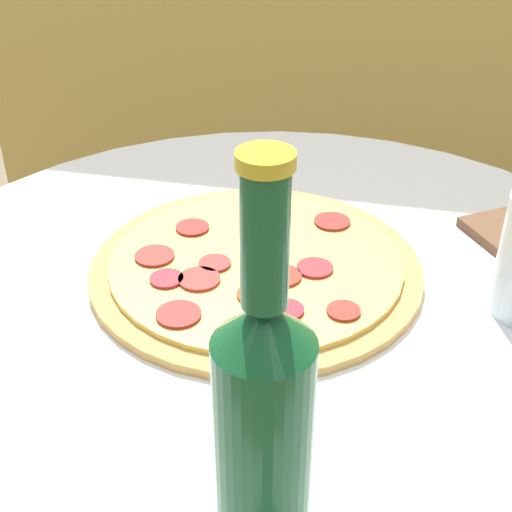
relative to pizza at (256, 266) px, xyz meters
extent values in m
cylinder|color=silver|center=(0.03, -0.04, -0.02)|extent=(0.88, 0.88, 0.02)
cylinder|color=#C68E47|center=(0.00, 0.00, 0.00)|extent=(0.36, 0.36, 0.01)
cylinder|color=#E0BC4C|center=(0.00, 0.00, 0.01)|extent=(0.32, 0.32, 0.01)
cylinder|color=maroon|center=(0.05, -0.08, 0.01)|extent=(0.03, 0.03, 0.00)
cylinder|color=maroon|center=(0.04, -0.03, 0.01)|extent=(0.04, 0.04, 0.00)
cylinder|color=maroon|center=(-0.05, -0.11, 0.01)|extent=(0.04, 0.04, 0.00)
cylinder|color=maroon|center=(-0.09, 0.05, 0.01)|extent=(0.04, 0.04, 0.00)
cylinder|color=maroon|center=(-0.11, -0.02, 0.01)|extent=(0.04, 0.04, 0.00)
cylinder|color=maroon|center=(0.07, 0.10, 0.01)|extent=(0.04, 0.04, 0.00)
cylinder|color=maroon|center=(-0.04, -0.02, 0.01)|extent=(0.03, 0.03, 0.00)
cylinder|color=maroon|center=(-0.08, -0.06, 0.01)|extent=(0.04, 0.04, 0.00)
cylinder|color=maroon|center=(0.02, 0.02, 0.01)|extent=(0.04, 0.04, 0.00)
cylinder|color=maroon|center=(0.07, 0.00, 0.01)|extent=(0.04, 0.04, 0.00)
cylinder|color=maroon|center=(0.10, -0.07, 0.01)|extent=(0.03, 0.03, 0.00)
cylinder|color=maroon|center=(-0.05, -0.05, 0.01)|extent=(0.04, 0.04, 0.00)
cylinder|color=maroon|center=(0.02, -0.07, 0.01)|extent=(0.04, 0.04, 0.00)
cylinder|color=#144C23|center=(0.08, -0.33, 0.08)|extent=(0.06, 0.06, 0.18)
cone|color=#144C23|center=(0.08, -0.33, 0.18)|extent=(0.06, 0.06, 0.03)
cylinder|color=#144C23|center=(0.08, -0.33, 0.24)|extent=(0.03, 0.03, 0.08)
cylinder|color=gold|center=(0.08, -0.33, 0.28)|extent=(0.03, 0.03, 0.01)
camera|label=1|loc=(0.14, -0.63, 0.42)|focal=50.00mm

